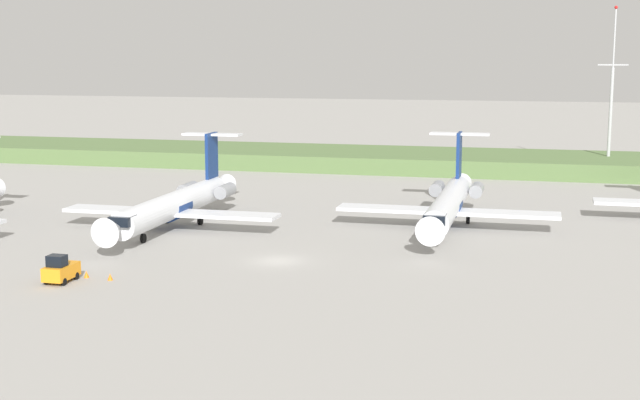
# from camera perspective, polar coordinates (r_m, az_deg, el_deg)

# --- Properties ---
(ground_plane) EXTENTS (500.00, 500.00, 0.00)m
(ground_plane) POSITION_cam_1_polar(r_m,az_deg,el_deg) (106.12, 1.97, -0.33)
(ground_plane) COLOR #9E9B96
(grass_berm) EXTENTS (320.00, 20.00, 2.54)m
(grass_berm) POSITION_cam_1_polar(r_m,az_deg,el_deg) (141.37, 5.10, 2.59)
(grass_berm) COLOR #597542
(grass_berm) RESTS_ON ground
(regional_jet_second) EXTENTS (22.81, 31.00, 9.00)m
(regional_jet_second) POSITION_cam_1_polar(r_m,az_deg,el_deg) (93.26, -9.24, -0.21)
(regional_jet_second) COLOR silver
(regional_jet_second) RESTS_ON ground
(regional_jet_third) EXTENTS (22.81, 31.00, 9.00)m
(regional_jet_third) POSITION_cam_1_polar(r_m,az_deg,el_deg) (93.68, 8.29, -0.15)
(regional_jet_third) COLOR silver
(regional_jet_third) RESTS_ON ground
(antenna_mast) EXTENTS (4.40, 0.50, 24.97)m
(antenna_mast) POSITION_cam_1_polar(r_m,az_deg,el_deg) (141.01, 18.23, 5.84)
(antenna_mast) COLOR #B2B2B7
(antenna_mast) RESTS_ON ground
(baggage_tug) EXTENTS (1.72, 3.20, 2.30)m
(baggage_tug) POSITION_cam_1_polar(r_m,az_deg,el_deg) (73.14, -16.37, -4.34)
(baggage_tug) COLOR orange
(baggage_tug) RESTS_ON ground
(safety_cone_front_marker) EXTENTS (0.44, 0.44, 0.55)m
(safety_cone_front_marker) POSITION_cam_1_polar(r_m,az_deg,el_deg) (75.84, -17.14, -4.46)
(safety_cone_front_marker) COLOR orange
(safety_cone_front_marker) RESTS_ON ground
(safety_cone_mid_marker) EXTENTS (0.44, 0.44, 0.55)m
(safety_cone_mid_marker) POSITION_cam_1_polar(r_m,az_deg,el_deg) (74.25, -14.81, -4.65)
(safety_cone_mid_marker) COLOR orange
(safety_cone_mid_marker) RESTS_ON ground
(safety_cone_rear_marker) EXTENTS (0.44, 0.44, 0.55)m
(safety_cone_rear_marker) POSITION_cam_1_polar(r_m,az_deg,el_deg) (72.94, -13.36, -4.84)
(safety_cone_rear_marker) COLOR orange
(safety_cone_rear_marker) RESTS_ON ground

